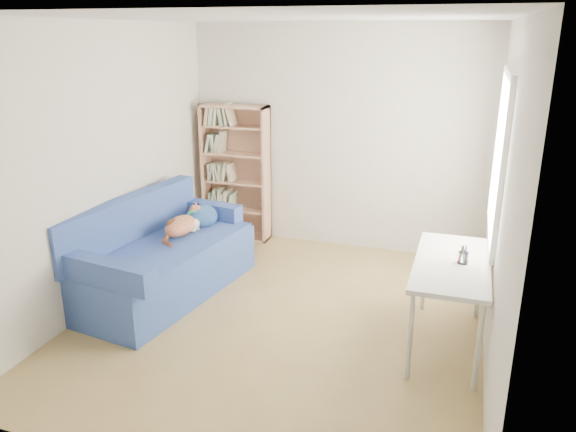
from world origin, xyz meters
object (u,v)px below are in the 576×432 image
(sofa, at_px, (162,258))
(desk, at_px, (452,270))
(bookshelf, at_px, (236,178))
(pen_cup, at_px, (463,256))

(sofa, height_order, desk, sofa)
(bookshelf, xyz_separation_m, pen_cup, (2.74, -1.85, 0.04))
(desk, distance_m, pen_cup, 0.15)
(bookshelf, bearing_deg, pen_cup, -34.05)
(desk, height_order, pen_cup, pen_cup)
(bookshelf, xyz_separation_m, desk, (2.67, -1.85, -0.09))
(desk, xyz_separation_m, pen_cup, (0.08, -0.01, 0.13))
(sofa, xyz_separation_m, desk, (2.75, -0.15, 0.32))
(bookshelf, bearing_deg, sofa, -92.92)
(sofa, height_order, bookshelf, bookshelf)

